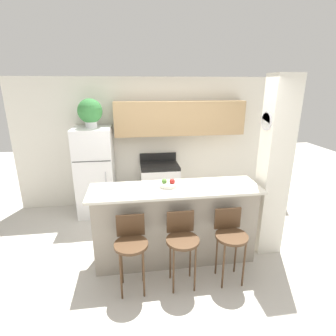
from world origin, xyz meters
TOP-DOWN VIEW (x-y plane):
  - ground_plane at (0.00, 0.00)m, footprint 14.00×14.00m
  - wall_back at (0.15, 1.95)m, footprint 5.60×0.38m
  - pillar_right at (1.41, 0.05)m, footprint 0.38×0.32m
  - counter_bar at (0.00, 0.00)m, footprint 2.30×0.65m
  - refrigerator at (-1.25, 1.62)m, footprint 0.68×0.70m
  - stove_range at (-0.03, 1.68)m, footprint 0.74×0.60m
  - bar_stool_left at (-0.61, -0.51)m, footprint 0.40×0.40m
  - bar_stool_mid at (0.00, -0.51)m, footprint 0.40×0.40m
  - bar_stool_right at (0.61, -0.51)m, footprint 0.40×0.40m
  - potted_plant_on_fridge at (-1.25, 1.62)m, footprint 0.43×0.43m
  - fruit_bowl at (-0.09, 0.05)m, footprint 0.24×0.24m
  - trash_bin at (-0.69, 1.38)m, footprint 0.28×0.28m

SIDE VIEW (x-z plane):
  - ground_plane at x=0.00m, z-range 0.00..0.00m
  - trash_bin at x=-0.69m, z-range 0.00..0.38m
  - stove_range at x=-0.03m, z-range -0.07..1.00m
  - counter_bar at x=0.00m, z-range 0.00..1.10m
  - bar_stool_left at x=-0.61m, z-range 0.16..1.09m
  - bar_stool_mid at x=0.00m, z-range 0.16..1.09m
  - bar_stool_right at x=0.61m, z-range 0.16..1.09m
  - refrigerator at x=-1.25m, z-range 0.00..1.67m
  - fruit_bowl at x=-0.09m, z-range 1.07..1.18m
  - pillar_right at x=1.41m, z-range 0.00..2.55m
  - wall_back at x=0.15m, z-range 0.19..2.74m
  - potted_plant_on_fridge at x=-1.25m, z-range 1.69..2.20m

